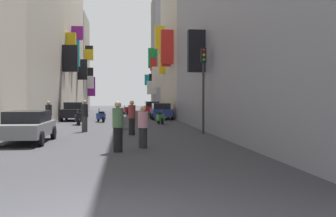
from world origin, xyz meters
TOP-DOWN VIEW (x-y plane):
  - ground_plane at (0.00, 30.00)m, footprint 140.00×140.00m
  - building_left_mid_b at (-7.99, 41.67)m, footprint 7.19×16.17m
  - building_left_far at (-7.98, 55.30)m, footprint 7.22×9.38m
  - building_right_mid_a at (7.99, 35.61)m, footprint 7.16×15.11m
  - building_right_mid_b at (7.98, 46.94)m, footprint 7.32×7.54m
  - building_right_mid_c at (7.99, 55.35)m, footprint 7.18×9.30m
  - parked_car_black at (-3.75, 28.73)m, footprint 1.90×4.36m
  - parked_car_grey at (-3.66, 11.42)m, footprint 1.91×4.22m
  - parked_car_red at (3.83, 41.85)m, footprint 1.93×4.38m
  - parked_car_blue at (3.79, 29.91)m, footprint 1.88×4.05m
  - scooter_black at (-2.77, 22.87)m, footprint 0.66×1.95m
  - scooter_white at (0.23, 18.13)m, footprint 0.53×1.86m
  - scooter_red at (0.71, 41.85)m, footprint 0.75×1.88m
  - scooter_green at (3.12, 23.31)m, footprint 0.56×1.86m
  - scooter_blue at (-1.38, 26.11)m, footprint 0.80×1.90m
  - scooter_orange at (-3.41, 33.02)m, footprint 0.80×1.67m
  - pedestrian_crossing at (-1.76, 16.65)m, footprint 0.40×0.40m
  - pedestrian_near_left at (-4.05, 18.55)m, footprint 0.43×0.43m
  - pedestrian_near_right at (0.21, 7.98)m, footprint 0.49×0.49m
  - pedestrian_mid_street at (1.13, 9.01)m, footprint 0.39×0.39m
  - pedestrian_far_away at (0.83, 14.49)m, footprint 0.46×0.46m
  - traffic_light_near_corner at (4.56, 14.53)m, footprint 0.26×0.34m

SIDE VIEW (x-z plane):
  - ground_plane at x=0.00m, z-range 0.00..0.00m
  - scooter_orange at x=-3.41m, z-range -0.10..1.03m
  - scooter_white at x=0.23m, z-range -0.10..1.03m
  - scooter_green at x=3.12m, z-range -0.10..1.03m
  - scooter_red at x=0.71m, z-range -0.10..1.03m
  - scooter_black at x=-2.77m, z-range -0.10..1.03m
  - scooter_blue at x=-1.38m, z-range -0.10..1.03m
  - parked_car_grey at x=-3.66m, z-range 0.05..1.38m
  - parked_car_blue at x=3.79m, z-range 0.04..1.49m
  - pedestrian_mid_street at x=1.13m, z-range -0.01..1.57m
  - parked_car_red at x=3.83m, z-range 0.03..1.56m
  - parked_car_black at x=-3.75m, z-range 0.03..1.59m
  - pedestrian_near_left at x=-4.05m, z-range 0.00..1.72m
  - pedestrian_far_away at x=0.83m, z-range 0.00..1.77m
  - pedestrian_near_right at x=0.21m, z-range 0.00..1.78m
  - pedestrian_crossing at x=-1.76m, z-range 0.00..1.79m
  - traffic_light_near_corner at x=4.56m, z-range 0.80..5.31m
  - building_left_far at x=-7.98m, z-range -0.01..14.19m
  - building_right_mid_b at x=7.98m, z-range -0.01..16.53m
  - building_left_mid_b at x=-7.99m, z-range 0.00..17.07m
  - building_right_mid_c at x=7.99m, z-range -0.01..17.52m
  - building_right_mid_a at x=7.99m, z-range -0.01..20.04m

